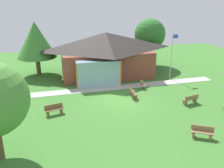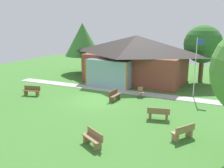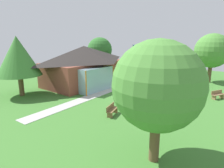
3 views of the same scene
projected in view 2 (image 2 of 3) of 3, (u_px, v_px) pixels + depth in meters
The scene contains 12 objects.
ground_plane at pixel (98, 100), 21.94m from camera, with size 44.00×44.00×0.00m, color #3D752D.
pavilion at pixel (135, 58), 27.93m from camera, with size 11.03×7.57×4.94m.
footpath at pixel (116, 90), 24.85m from camera, with size 22.27×1.30×0.03m, color #ADADA8.
flagpole at pixel (196, 64), 22.35m from camera, with size 0.64×0.08×5.10m.
bench_mid_left at pixel (32, 91), 23.23m from camera, with size 1.56×0.84×0.84m.
bench_lawn_far_right at pixel (183, 132), 14.74m from camera, with size 1.14×1.52×0.84m.
bench_front_right at pixel (93, 139), 13.93m from camera, with size 1.53×1.08×0.84m.
bench_mid_right at pixel (158, 114), 17.62m from camera, with size 1.56×0.80×0.84m.
bench_rear_near_path at pixel (114, 96), 21.79m from camera, with size 0.48×1.51×0.84m.
patio_chair_lawn_spare at pixel (141, 92), 22.68m from camera, with size 0.61×0.61×0.86m.
tree_behind_pavilion_left at pixel (83, 40), 32.42m from camera, with size 4.45×4.45×6.15m.
tree_behind_pavilion_right at pixel (203, 44), 27.40m from camera, with size 3.95×3.95×6.02m.
Camera 2 is at (10.68, -18.10, 6.54)m, focal length 42.20 mm.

